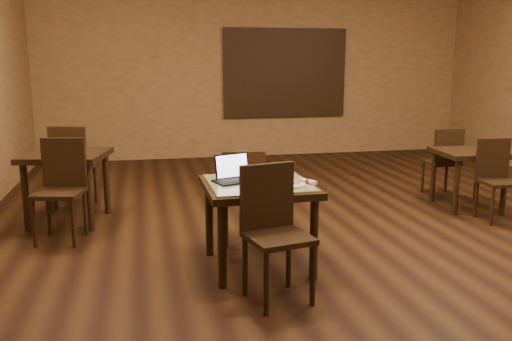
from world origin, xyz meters
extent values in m
plane|color=black|center=(0.00, 0.00, 0.00)|extent=(10.00, 10.00, 0.00)
cube|color=#98754D|center=(0.00, 5.00, 1.50)|extent=(8.00, 0.02, 3.00)
cube|color=#245D85|center=(0.50, 4.97, 1.55)|extent=(2.20, 0.04, 1.50)
cube|color=black|center=(0.50, 4.95, 1.55)|extent=(2.34, 0.02, 1.64)
cylinder|color=black|center=(-1.59, -0.95, 0.35)|extent=(0.07, 0.07, 0.71)
cylinder|color=black|center=(-1.59, -0.19, 0.35)|extent=(0.07, 0.07, 0.71)
cylinder|color=black|center=(-0.83, -0.94, 0.35)|extent=(0.07, 0.07, 0.71)
cylinder|color=black|center=(-0.83, -0.18, 0.35)|extent=(0.07, 0.07, 0.71)
cube|color=black|center=(-1.21, -0.57, 0.72)|extent=(0.93, 0.93, 0.06)
cube|color=#18359C|center=(-1.21, -0.57, 0.76)|extent=(0.85, 0.85, 0.02)
cylinder|color=black|center=(-1.35, -1.49, 0.24)|extent=(0.04, 0.04, 0.47)
cylinder|color=black|center=(-1.44, -1.12, 0.24)|extent=(0.04, 0.04, 0.47)
cylinder|color=black|center=(-0.98, -1.41, 0.24)|extent=(0.04, 0.04, 0.47)
cylinder|color=black|center=(-1.07, -1.04, 0.24)|extent=(0.04, 0.04, 0.47)
cube|color=black|center=(-1.21, -1.27, 0.49)|extent=(0.53, 0.53, 0.04)
cube|color=black|center=(-1.25, -1.07, 0.77)|extent=(0.44, 0.14, 0.51)
cylinder|color=black|center=(-1.01, 0.28, 0.22)|extent=(0.04, 0.04, 0.44)
cylinder|color=black|center=(-1.07, -0.07, 0.22)|extent=(0.04, 0.04, 0.44)
cylinder|color=black|center=(-1.35, 0.33, 0.22)|extent=(0.04, 0.04, 0.44)
cylinder|color=black|center=(-1.41, -0.01, 0.22)|extent=(0.04, 0.04, 0.44)
cube|color=black|center=(-1.21, 0.13, 0.46)|extent=(0.47, 0.47, 0.04)
cube|color=black|center=(-1.24, -0.05, 0.71)|extent=(0.41, 0.10, 0.47)
cube|color=black|center=(-1.41, -0.52, 0.77)|extent=(0.39, 0.33, 0.02)
cube|color=black|center=(-1.41, -0.40, 0.88)|extent=(0.33, 0.16, 0.22)
cube|color=#C9D1FF|center=(-1.41, -0.41, 0.88)|extent=(0.30, 0.14, 0.19)
cylinder|color=white|center=(-0.99, -0.75, 0.77)|extent=(0.28, 0.28, 0.02)
cylinder|color=silver|center=(-1.09, -0.33, 0.77)|extent=(0.34, 0.34, 0.01)
cylinder|color=beige|center=(-1.09, -0.33, 0.78)|extent=(0.33, 0.33, 0.02)
torus|color=#C6823F|center=(-1.09, -0.33, 0.78)|extent=(0.34, 0.34, 0.02)
cube|color=silver|center=(-1.07, -0.35, 0.79)|extent=(0.17, 0.24, 0.01)
cylinder|color=white|center=(-0.81, -0.71, 0.78)|extent=(0.12, 0.17, 0.04)
cylinder|color=#A82114|center=(-0.81, -0.71, 0.78)|extent=(0.05, 0.05, 0.04)
cylinder|color=black|center=(1.41, 0.57, 0.33)|extent=(0.07, 0.07, 0.67)
cylinder|color=black|center=(1.46, 1.17, 0.33)|extent=(0.07, 0.07, 0.67)
cylinder|color=black|center=(2.01, 0.52, 0.33)|extent=(0.07, 0.07, 0.67)
cylinder|color=black|center=(2.06, 1.12, 0.33)|extent=(0.07, 0.07, 0.67)
cube|color=black|center=(1.73, 0.84, 0.68)|extent=(0.81, 0.81, 0.06)
cylinder|color=black|center=(1.55, 0.07, 0.21)|extent=(0.04, 0.04, 0.42)
cylinder|color=black|center=(1.58, 0.41, 0.21)|extent=(0.04, 0.04, 0.42)
cylinder|color=black|center=(1.92, 0.39, 0.21)|extent=(0.04, 0.04, 0.42)
cube|color=black|center=(1.73, 0.23, 0.44)|extent=(0.43, 0.43, 0.04)
cube|color=black|center=(1.75, 0.41, 0.69)|extent=(0.40, 0.07, 0.45)
cylinder|color=black|center=(1.92, 1.61, 0.21)|extent=(0.04, 0.04, 0.42)
cylinder|color=black|center=(1.89, 1.27, 0.21)|extent=(0.04, 0.04, 0.42)
cylinder|color=black|center=(1.58, 1.64, 0.21)|extent=(0.04, 0.04, 0.42)
cylinder|color=black|center=(1.55, 1.30, 0.21)|extent=(0.04, 0.04, 0.42)
cube|color=black|center=(1.73, 1.46, 0.44)|extent=(0.43, 0.43, 0.04)
cube|color=black|center=(1.72, 1.28, 0.69)|extent=(0.40, 0.07, 0.45)
cylinder|color=black|center=(-3.40, 0.94, 0.37)|extent=(0.07, 0.07, 0.75)
cylinder|color=black|center=(-3.26, 1.60, 0.37)|extent=(0.07, 0.07, 0.75)
cylinder|color=black|center=(-2.74, 0.80, 0.37)|extent=(0.07, 0.07, 0.75)
cylinder|color=black|center=(-2.60, 1.46, 0.37)|extent=(0.07, 0.07, 0.75)
cube|color=black|center=(-3.00, 1.20, 0.76)|extent=(1.00, 1.00, 0.06)
cylinder|color=black|center=(-3.22, 0.37, 0.24)|extent=(0.04, 0.04, 0.47)
cylinder|color=black|center=(-3.15, 0.74, 0.24)|extent=(0.04, 0.04, 0.47)
cylinder|color=black|center=(-2.85, 0.29, 0.24)|extent=(0.04, 0.04, 0.47)
cylinder|color=black|center=(-2.78, 0.66, 0.24)|extent=(0.04, 0.04, 0.47)
cube|color=black|center=(-3.00, 0.52, 0.49)|extent=(0.52, 0.52, 0.04)
cube|color=black|center=(-2.96, 0.71, 0.77)|extent=(0.44, 0.13, 0.50)
cylinder|color=black|center=(-2.78, 2.03, 0.24)|extent=(0.04, 0.04, 0.47)
cylinder|color=black|center=(-2.85, 1.66, 0.24)|extent=(0.04, 0.04, 0.47)
cylinder|color=black|center=(-3.15, 2.11, 0.24)|extent=(0.04, 0.04, 0.47)
cylinder|color=black|center=(-3.22, 1.74, 0.24)|extent=(0.04, 0.04, 0.47)
cube|color=black|center=(-3.00, 1.88, 0.49)|extent=(0.52, 0.52, 0.04)
cube|color=black|center=(-3.04, 1.69, 0.77)|extent=(0.44, 0.13, 0.50)
camera|label=1|loc=(-2.17, -4.98, 1.79)|focal=38.00mm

